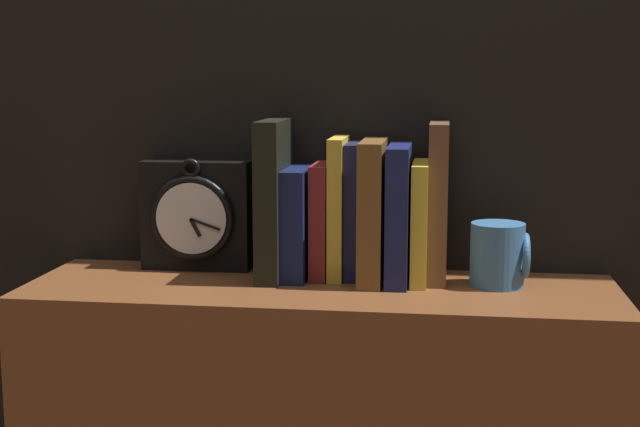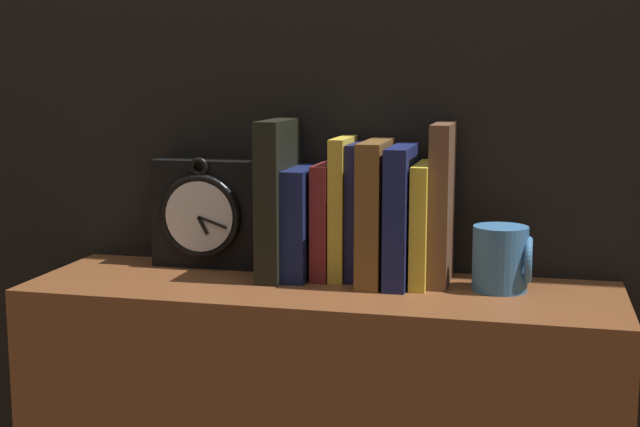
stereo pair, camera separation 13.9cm
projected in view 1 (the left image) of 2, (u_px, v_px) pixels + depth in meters
clock at (197, 215)px, 1.52m from camera, size 0.19×0.08×0.19m
book_slot0_black at (274, 199)px, 1.46m from camera, size 0.04×0.16×0.26m
book_slot1_navy at (298, 223)px, 1.46m from camera, size 0.04×0.14×0.18m
book_slot2_maroon at (322, 220)px, 1.47m from camera, size 0.03×0.12×0.19m
book_slot3_yellow at (338, 208)px, 1.46m from camera, size 0.02×0.12×0.23m
book_slot4_navy at (354, 210)px, 1.46m from camera, size 0.02×0.11×0.22m
book_slot5_brown at (373, 211)px, 1.43m from camera, size 0.04×0.16×0.23m
book_slot6_navy at (399, 214)px, 1.43m from camera, size 0.04×0.16×0.22m
book_slot7_yellow at (420, 222)px, 1.43m from camera, size 0.03×0.14×0.19m
book_slot8_brown at (438, 202)px, 1.43m from camera, size 0.03×0.13×0.26m
mug at (499, 255)px, 1.40m from camera, size 0.09×0.09×0.10m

